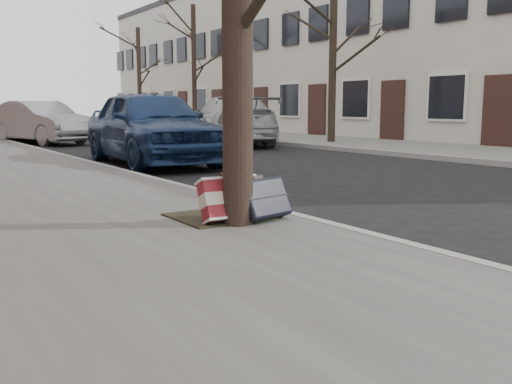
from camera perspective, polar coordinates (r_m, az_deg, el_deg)
ground at (r=6.14m, az=18.51°, el=-3.33°), size 120.00×120.00×0.00m
far_sidewalk at (r=22.54m, az=0.59°, el=5.58°), size 4.00×70.00×0.12m
house_far at (r=26.72m, az=9.20°, el=13.53°), size 6.70×40.00×7.20m
dirt_patch at (r=5.72m, az=-3.86°, el=-2.46°), size 0.85×0.85×0.02m
suitcase_red at (r=5.43m, az=-2.64°, el=-0.75°), size 0.58×0.34×0.44m
suitcase_navy at (r=5.50m, az=0.74°, el=-0.67°), size 0.61×0.43×0.43m
car_near_front at (r=12.36m, az=-10.43°, el=6.47°), size 2.21×4.84×1.61m
car_near_mid at (r=20.26m, az=-20.69°, el=6.53°), size 2.72×4.52×1.41m
car_near_back at (r=24.45m, az=-22.18°, el=6.73°), size 3.91×5.68×1.44m
car_far_front at (r=18.46m, az=-2.57°, el=7.12°), size 3.76×5.72×1.54m
car_far_back at (r=25.25m, az=-11.20°, el=7.10°), size 2.09×4.08×1.33m
tree_far_a at (r=18.33m, az=7.66°, el=11.98°), size 0.24×0.24×4.45m
tree_far_b at (r=26.19m, az=-6.21°, el=12.15°), size 0.21×0.21×5.56m
tree_far_c at (r=32.08m, az=-11.60°, el=11.13°), size 0.23×0.23×5.31m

